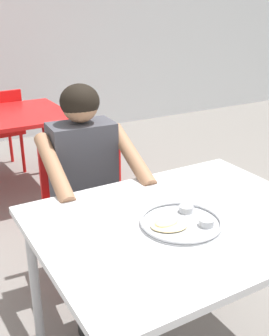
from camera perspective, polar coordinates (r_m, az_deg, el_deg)
The scene contains 7 objects.
table_foreground at distance 1.71m, azimuth 6.66°, elevation -9.07°, with size 1.17×0.91×0.75m.
thali_tray at distance 1.63m, azimuth 6.52°, elevation -7.44°, with size 0.33×0.33×0.03m.
chair_foreground at distance 2.44m, azimuth -7.94°, elevation -4.66°, with size 0.41×0.41×0.81m.
diner_foreground at distance 2.16m, azimuth -6.36°, elevation -1.41°, with size 0.52×0.57×1.19m.
table_background_red at distance 3.54m, azimuth -16.36°, elevation 5.96°, with size 0.84×0.86×0.73m.
chair_red_right at distance 3.77m, azimuth -6.42°, elevation 5.40°, with size 0.47×0.47×0.87m.
chair_red_far at distance 4.11m, azimuth -18.22°, elevation 5.56°, with size 0.43×0.47×0.83m.
Camera 1 is at (-0.99, -1.17, 1.56)m, focal length 43.68 mm.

